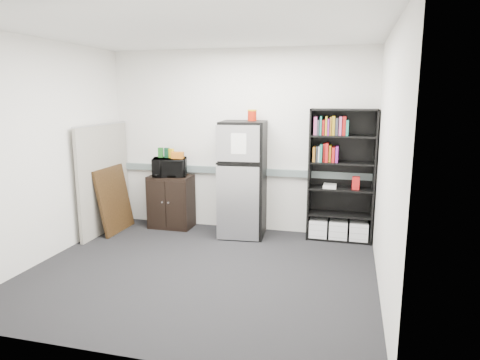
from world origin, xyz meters
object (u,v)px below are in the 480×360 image
Objects in this scene: cabinet at (171,202)px; refrigerator at (243,179)px; microwave at (170,167)px; cubicle_partition at (104,178)px; bookshelf at (341,177)px.

refrigerator is (1.17, -0.08, 0.43)m from cabinet.
cubicle_partition is at bearing -173.18° from microwave.
bookshelf is 2.27× the size of cabinet.
microwave is 1.18m from refrigerator.
bookshelf is 3.46m from cubicle_partition.
cubicle_partition is 1.99× the size of cabinet.
microwave is at bearing -178.19° from bookshelf.
cubicle_partition is 2.08m from refrigerator.
bookshelf is at bearing -16.08° from microwave.
cabinet is at bearing 25.55° from cubicle_partition.
cubicle_partition is 0.98m from microwave.
cubicle_partition is at bearing -175.37° from refrigerator.
cabinet is 1.25m from refrigerator.
microwave is 0.30× the size of refrigerator.
refrigerator reaches higher than microwave.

